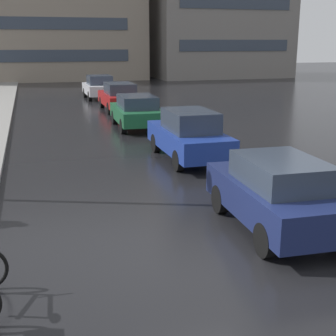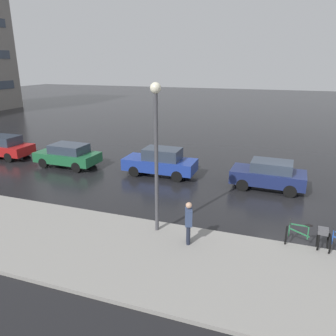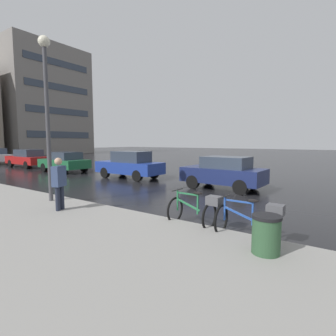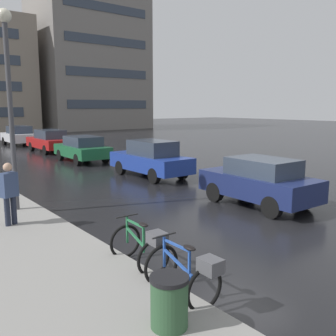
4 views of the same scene
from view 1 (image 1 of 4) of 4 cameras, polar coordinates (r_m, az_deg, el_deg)
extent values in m
plane|color=black|center=(8.38, 3.82, -11.51)|extent=(140.00, 140.00, 0.00)
cube|color=navy|center=(9.82, 13.06, -3.62)|extent=(1.88, 3.82, 0.68)
cube|color=#2D3847|center=(9.52, 13.68, -0.45)|extent=(1.50, 2.10, 0.53)
cylinder|color=black|center=(10.63, 6.42, -3.78)|extent=(0.24, 0.65, 0.64)
cylinder|color=black|center=(11.24, 13.78, -3.07)|extent=(0.24, 0.65, 0.64)
cylinder|color=black|center=(8.64, 11.85, -8.60)|extent=(0.24, 0.65, 0.64)
cube|color=navy|center=(15.30, 2.49, 3.47)|extent=(1.70, 4.24, 0.67)
cube|color=#2D3847|center=(15.03, 2.73, 5.81)|extent=(1.39, 2.10, 0.65)
cylinder|color=black|center=(16.39, -1.47, 3.07)|extent=(0.22, 0.64, 0.64)
cylinder|color=black|center=(16.83, 3.45, 3.36)|extent=(0.22, 0.64, 0.64)
cylinder|color=black|center=(13.94, 1.30, 0.89)|extent=(0.22, 0.64, 0.64)
cylinder|color=black|center=(14.44, 6.95, 1.30)|extent=(0.22, 0.64, 0.64)
cube|color=#1E6038|center=(21.06, -3.84, 6.58)|extent=(1.96, 4.07, 0.61)
cube|color=#2D3847|center=(20.83, -3.79, 8.07)|extent=(1.57, 2.26, 0.53)
cylinder|color=black|center=(22.19, -6.53, 6.17)|extent=(0.24, 0.65, 0.64)
cylinder|color=black|center=(22.47, -2.37, 6.37)|extent=(0.24, 0.65, 0.64)
cylinder|color=black|center=(19.76, -5.48, 5.09)|extent=(0.24, 0.65, 0.64)
cylinder|color=black|center=(20.08, -0.85, 5.32)|extent=(0.24, 0.65, 0.64)
cube|color=#AD1919|center=(26.61, -5.93, 8.36)|extent=(1.81, 4.36, 0.63)
cube|color=#2D3847|center=(26.37, -5.90, 9.63)|extent=(1.48, 2.24, 0.59)
cylinder|color=black|center=(27.84, -8.06, 7.94)|extent=(0.22, 0.64, 0.64)
cylinder|color=black|center=(28.11, -4.81, 8.10)|extent=(0.22, 0.64, 0.64)
cylinder|color=black|center=(25.19, -7.14, 7.22)|extent=(0.22, 0.64, 0.64)
cylinder|color=black|center=(25.49, -3.57, 7.40)|extent=(0.22, 0.64, 0.64)
cube|color=silver|center=(32.33, -8.36, 9.50)|extent=(1.90, 3.81, 0.65)
cube|color=#2D3847|center=(32.12, -8.36, 10.58)|extent=(1.54, 1.90, 0.59)
cylinder|color=black|center=(33.40, -10.07, 9.04)|extent=(0.23, 0.64, 0.64)
cylinder|color=black|center=(33.64, -7.27, 9.19)|extent=(0.23, 0.64, 0.64)
cylinder|color=black|center=(31.09, -9.49, 8.62)|extent=(0.23, 0.64, 0.64)
cylinder|color=black|center=(31.35, -6.49, 8.79)|extent=(0.23, 0.64, 0.64)
cube|color=gray|center=(51.23, -17.60, 17.94)|extent=(23.93, 10.13, 13.65)
cube|color=#333D4C|center=(46.05, -17.23, 12.90)|extent=(19.62, 0.06, 1.10)
cube|color=#333D4C|center=(46.06, -17.53, 16.51)|extent=(19.62, 0.06, 1.10)
cube|color=#333D4C|center=(48.67, 8.17, 14.57)|extent=(11.65, 0.06, 1.10)
cube|color=#333D4C|center=(48.80, 8.36, 19.27)|extent=(11.65, 0.06, 1.10)
camera|label=2|loc=(14.72, -77.64, 13.96)|focal=35.00mm
camera|label=3|loc=(7.65, -78.08, -8.70)|focal=28.00mm
camera|label=4|loc=(4.87, -95.29, -9.09)|focal=40.00mm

